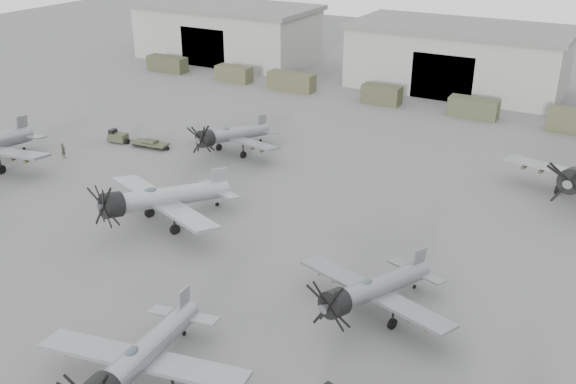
{
  "coord_description": "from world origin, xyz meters",
  "views": [
    {
      "loc": [
        22.44,
        -25.65,
        23.9
      ],
      "look_at": [
        -0.5,
        15.3,
        2.5
      ],
      "focal_mm": 40.0,
      "sensor_mm": 36.0,
      "label": 1
    }
  ],
  "objects_px": {
    "aircraft_near_1": "(139,358)",
    "aircraft_mid_2": "(371,290)",
    "aircraft_mid_1": "(158,199)",
    "aircraft_far_0": "(229,135)",
    "tug_trailer": "(130,140)",
    "ground_crew": "(63,150)"
  },
  "relations": [
    {
      "from": "aircraft_far_0",
      "to": "tug_trailer",
      "type": "bearing_deg",
      "value": -156.86
    },
    {
      "from": "aircraft_near_1",
      "to": "aircraft_mid_1",
      "type": "relative_size",
      "value": 0.91
    },
    {
      "from": "aircraft_mid_2",
      "to": "tug_trailer",
      "type": "bearing_deg",
      "value": 171.29
    },
    {
      "from": "tug_trailer",
      "to": "aircraft_far_0",
      "type": "bearing_deg",
      "value": 7.9
    },
    {
      "from": "tug_trailer",
      "to": "ground_crew",
      "type": "bearing_deg",
      "value": -123.27
    },
    {
      "from": "aircraft_mid_1",
      "to": "tug_trailer",
      "type": "distance_m",
      "value": 20.13
    },
    {
      "from": "aircraft_mid_1",
      "to": "ground_crew",
      "type": "height_order",
      "value": "aircraft_mid_1"
    },
    {
      "from": "aircraft_near_1",
      "to": "aircraft_mid_2",
      "type": "distance_m",
      "value": 14.51
    },
    {
      "from": "aircraft_mid_2",
      "to": "aircraft_far_0",
      "type": "distance_m",
      "value": 30.5
    },
    {
      "from": "aircraft_near_1",
      "to": "aircraft_mid_2",
      "type": "relative_size",
      "value": 1.07
    },
    {
      "from": "aircraft_far_0",
      "to": "ground_crew",
      "type": "bearing_deg",
      "value": -138.44
    },
    {
      "from": "tug_trailer",
      "to": "aircraft_mid_2",
      "type": "bearing_deg",
      "value": -31.8
    },
    {
      "from": "aircraft_mid_1",
      "to": "aircraft_far_0",
      "type": "xyz_separation_m",
      "value": [
        -4.03,
        16.0,
        -0.31
      ]
    },
    {
      "from": "aircraft_near_1",
      "to": "aircraft_mid_2",
      "type": "xyz_separation_m",
      "value": [
        8.03,
        12.08,
        -0.12
      ]
    },
    {
      "from": "aircraft_mid_2",
      "to": "tug_trailer",
      "type": "height_order",
      "value": "aircraft_mid_2"
    },
    {
      "from": "aircraft_mid_2",
      "to": "aircraft_far_0",
      "type": "relative_size",
      "value": 0.97
    },
    {
      "from": "aircraft_far_0",
      "to": "aircraft_near_1",
      "type": "bearing_deg",
      "value": -54.61
    },
    {
      "from": "aircraft_mid_2",
      "to": "aircraft_mid_1",
      "type": "bearing_deg",
      "value": -172.82
    },
    {
      "from": "aircraft_near_1",
      "to": "tug_trailer",
      "type": "xyz_separation_m",
      "value": [
        -26.54,
        28.69,
        -1.61
      ]
    },
    {
      "from": "aircraft_mid_1",
      "to": "aircraft_mid_2",
      "type": "distance_m",
      "value": 19.83
    },
    {
      "from": "aircraft_mid_1",
      "to": "aircraft_far_0",
      "type": "height_order",
      "value": "aircraft_mid_1"
    },
    {
      "from": "aircraft_near_1",
      "to": "aircraft_mid_2",
      "type": "bearing_deg",
      "value": 44.96
    }
  ]
}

